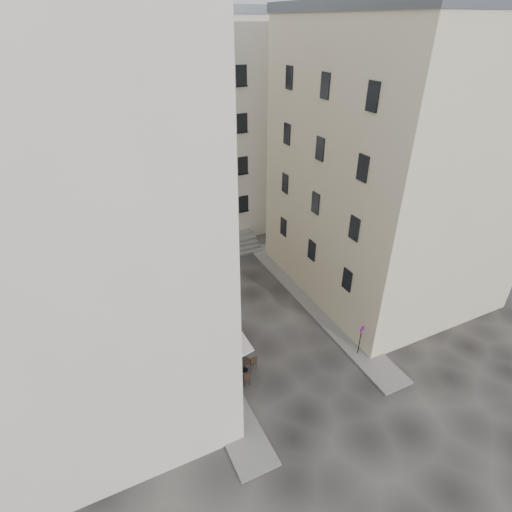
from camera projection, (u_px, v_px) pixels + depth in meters
ground at (277, 346)px, 25.05m from camera, size 90.00×90.00×0.00m
sidewalk_left at (189, 327)px, 26.45m from camera, size 2.00×22.00×0.12m
sidewalk_right at (312, 300)px, 29.02m from camera, size 2.00×18.00×0.12m
building_left at (49, 206)px, 18.22m from camera, size 12.20×16.20×20.60m
building_right at (393, 163)px, 26.91m from camera, size 12.20×14.20×18.60m
building_back at (166, 131)px, 34.67m from camera, size 18.20×10.20×18.60m
cafe_storefront at (204, 333)px, 23.26m from camera, size 1.74×7.30×3.50m
stone_steps at (209, 250)px, 34.60m from camera, size 9.00×3.15×0.80m
bollard_near at (235, 367)px, 22.80m from camera, size 0.12×0.12×0.98m
bollard_mid at (214, 330)px, 25.51m from camera, size 0.12×0.12×0.98m
bollard_far at (197, 300)px, 28.23m from camera, size 0.12×0.12×0.98m
no_parking_sign at (361, 334)px, 23.58m from camera, size 0.50×0.19×2.27m
bistro_table_a at (238, 380)px, 22.04m from camera, size 1.33×0.62×0.94m
bistro_table_b at (244, 364)px, 23.04m from camera, size 1.38×0.65×0.97m
bistro_table_c at (220, 332)px, 25.44m from camera, size 1.30×0.61×0.91m
bistro_table_d at (218, 318)px, 26.59m from camera, size 1.41×0.66×0.99m
bistro_table_e at (198, 313)px, 27.06m from camera, size 1.36×0.64×0.96m
pedestrian at (233, 322)px, 25.75m from camera, size 0.72×0.68×1.65m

